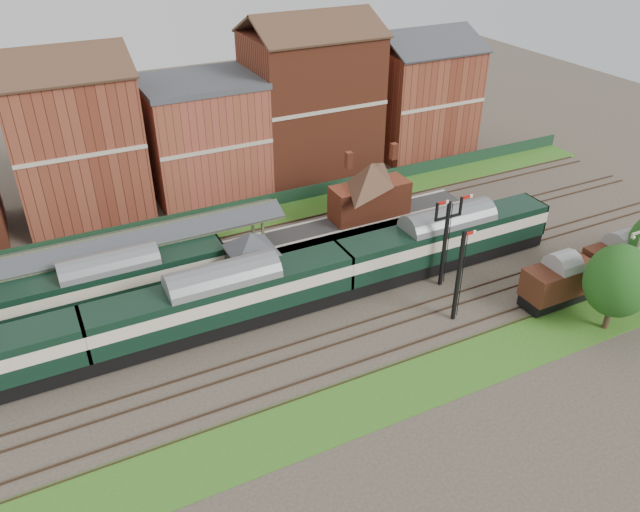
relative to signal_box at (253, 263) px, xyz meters
name	(u,v)px	position (x,y,z in m)	size (l,w,h in m)	color
ground	(303,305)	(3.00, -3.25, -3.19)	(160.00, 160.00, 0.00)	#473D33
grass_back	(236,223)	(3.00, 12.75, -3.16)	(90.00, 4.50, 0.06)	#2D6619
grass_front	(378,398)	(3.00, -15.25, -3.16)	(90.00, 5.00, 0.06)	#2D6619
fence	(229,209)	(3.00, 14.75, -2.44)	(90.00, 0.12, 1.50)	#193823
platform	(208,259)	(-2.00, 6.50, -2.69)	(55.00, 3.40, 1.00)	#2D2D2D
signal_box	(253,263)	(0.00, 0.00, 0.00)	(5.40, 5.40, 6.00)	#5A6547
brick_hut	(338,261)	(8.00, 0.00, -2.00)	(3.20, 2.64, 2.94)	maroon
station_building	(370,189)	(15.00, 6.50, 0.76)	(8.10, 8.10, 5.90)	brown
canopy	(135,235)	(-8.00, 6.50, 1.39)	(26.00, 3.89, 4.08)	#4E5937
semaphore_bracket	(446,238)	(15.04, -5.75, 1.44)	(3.60, 0.25, 8.18)	black
semaphore_siding	(459,275)	(13.02, -10.25, 0.96)	(1.23, 0.25, 8.00)	black
yard_lamp	(634,262)	(27.00, -14.75, 0.79)	(2.60, 0.22, 7.00)	beige
town_backdrop	(201,131)	(2.82, 21.75, 3.81)	(69.00, 10.00, 16.00)	brown
dmu_train	(225,298)	(-3.57, -3.25, -0.43)	(62.06, 3.26, 4.77)	black
platform_railcar	(113,283)	(-10.76, 3.25, -0.70)	(18.55, 2.92, 4.27)	black
goods_van_a	(559,282)	(21.86, -12.25, -1.08)	(6.12, 2.65, 3.71)	black
goods_van_b	(619,261)	(28.73, -12.25, -1.00)	(6.39, 2.77, 3.88)	black
tree_far	(618,281)	(22.91, -16.60, 1.23)	(5.02, 5.02, 7.32)	#382619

